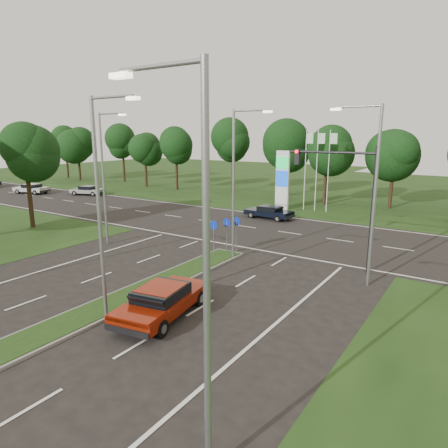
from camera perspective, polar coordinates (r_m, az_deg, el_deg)
The scene contains 17 objects.
verge_far at distance 61.22m, azimuth 20.61°, elevation 4.75°, with size 160.00×50.00×0.02m, color black.
cross_road at distance 32.21m, azimuth 7.72°, elevation -1.06°, with size 160.00×12.00×0.02m, color black.
median_kerb at distance 17.54m, azimuth -23.32°, elevation -13.84°, with size 2.00×26.00×0.12m, color slate.
streetlight_median_near at distance 16.38m, azimuth -17.09°, elevation 3.30°, with size 2.53×0.22×9.00m.
streetlight_median_far at distance 23.93m, azimuth 1.76°, elevation 6.66°, with size 2.53×0.22×9.00m.
streetlight_left_far at distance 28.56m, azimuth -16.66°, elevation 7.11°, with size 2.53×0.22×9.00m.
streetlight_right_far at distance 20.92m, azimuth 20.29°, elevation 5.01°, with size 2.53×0.22×9.00m.
streetlight_right_near at distance 8.22m, azimuth -3.65°, elevation -5.14°, with size 2.53×0.22×9.00m.
traffic_signal at distance 23.29m, azimuth 17.53°, elevation 4.85°, with size 5.10×0.42×7.00m.
median_signs at distance 25.36m, azimuth 0.27°, elevation -0.71°, with size 1.16×1.76×2.38m.
gas_pylon at distance 41.33m, azimuth 8.65°, elevation 6.44°, with size 5.80×1.26×8.00m.
tree_left_far at distance 36.34m, azimuth -26.75°, elevation 9.02°, with size 5.20×5.20×8.86m.
treeline_far at distance 46.16m, azimuth 16.98°, elevation 11.21°, with size 6.00×6.00×9.90m.
red_sedan at distance 17.39m, azimuth -8.80°, elevation -10.70°, with size 2.85×5.23×1.36m.
navy_sedan at distance 36.83m, azimuth 6.44°, elevation 1.73°, with size 4.45×2.04×1.20m.
far_car_a at distance 53.94m, azimuth -18.93°, elevation 4.60°, with size 4.49×2.99×1.19m.
far_car_b at distance 58.07m, azimuth -25.81°, elevation 4.59°, with size 4.77×2.96×1.28m.
Camera 1 is at (13.55, -4.21, 7.59)m, focal length 32.00 mm.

